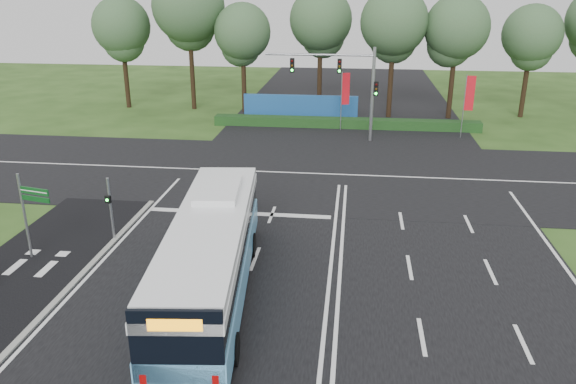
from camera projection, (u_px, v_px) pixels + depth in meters
The scene contains 14 objects.
ground at pixel (331, 264), 23.99m from camera, with size 120.00×120.00×0.00m, color #284517.
road_main at pixel (331, 263), 23.99m from camera, with size 20.00×120.00×0.04m, color black.
road_cross at pixel (340, 175), 35.16m from camera, with size 120.00×14.00×0.05m, color black.
bike_path at pixel (17, 280), 22.58m from camera, with size 5.00×18.00×0.06m, color black.
kerb_strip at pixel (74, 283), 22.31m from camera, with size 0.25×18.00×0.12m, color gray.
city_bus at pixel (211, 256), 20.74m from camera, with size 3.87×12.63×3.57m.
pedestrian_signal at pixel (110, 207), 25.64m from camera, with size 0.28×0.40×3.05m.
street_sign at pixel (29, 207), 23.55m from camera, with size 1.49×0.41×3.88m.
banner_flag_mid at pixel (344, 92), 45.04m from camera, with size 0.67×0.29×4.75m.
banner_flag_right at pixel (468, 97), 42.58m from camera, with size 0.73×0.10×4.92m.
traffic_light_gantry at pixel (349, 79), 41.44m from camera, with size 8.41×0.28×7.00m.
hedge at pixel (345, 123), 46.67m from camera, with size 22.00×1.20×0.80m, color #143714.
blue_hoarding at pixel (300, 108), 49.20m from camera, with size 10.00×0.30×2.20m, color #1A4C8D.
eucalyptus_row at pixel (346, 21), 49.50m from camera, with size 48.12×9.05×12.70m.
Camera 1 is at (0.72, -21.50, 11.21)m, focal length 35.00 mm.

